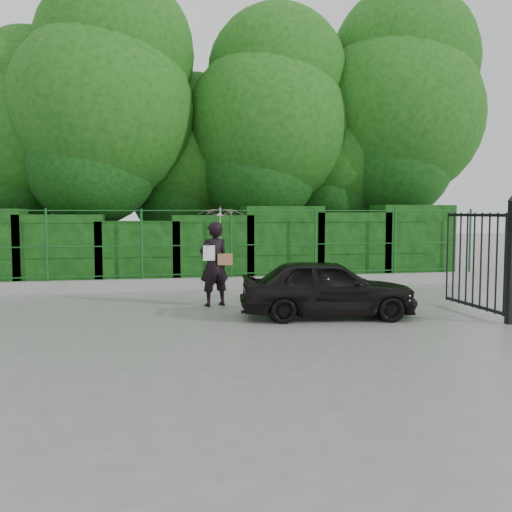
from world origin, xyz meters
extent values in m
plane|color=gray|center=(0.00, 0.00, 0.00)|extent=(80.00, 80.00, 0.00)
cube|color=#9E9E99|center=(0.00, 4.50, 0.15)|extent=(14.00, 0.25, 0.30)
cylinder|color=#15501D|center=(-4.20, 4.50, 1.20)|extent=(0.06, 0.06, 1.80)
cylinder|color=#15501D|center=(-1.90, 4.50, 1.20)|extent=(0.06, 0.06, 1.80)
cylinder|color=#15501D|center=(0.40, 4.50, 1.20)|extent=(0.06, 0.06, 1.80)
cylinder|color=#15501D|center=(2.70, 4.50, 1.20)|extent=(0.06, 0.06, 1.80)
cylinder|color=#15501D|center=(5.00, 4.50, 1.20)|extent=(0.06, 0.06, 1.80)
cylinder|color=#15501D|center=(7.30, 4.50, 1.20)|extent=(0.06, 0.06, 1.80)
cylinder|color=#15501D|center=(0.00, 4.50, 0.40)|extent=(13.60, 0.03, 0.03)
cylinder|color=#15501D|center=(0.00, 4.50, 1.15)|extent=(13.60, 0.03, 0.03)
cylinder|color=#15501D|center=(0.00, 4.50, 2.05)|extent=(13.60, 0.03, 0.03)
cube|color=black|center=(-4.00, 5.50, 0.97)|extent=(2.20, 1.20, 1.95)
cube|color=black|center=(-2.00, 5.50, 0.89)|extent=(2.20, 1.20, 1.77)
cube|color=black|center=(0.00, 5.50, 0.96)|extent=(2.20, 1.20, 1.93)
cube|color=black|center=(2.00, 5.50, 1.09)|extent=(2.20, 1.20, 2.18)
cube|color=black|center=(4.00, 5.50, 1.00)|extent=(2.20, 1.20, 2.00)
cube|color=black|center=(6.00, 5.50, 1.11)|extent=(2.20, 1.20, 2.22)
cylinder|color=black|center=(-5.50, 8.00, 1.88)|extent=(0.36, 0.36, 3.75)
sphere|color=#14470F|center=(-5.50, 8.00, 4.12)|extent=(4.50, 4.50, 4.50)
cylinder|color=black|center=(-3.00, 7.20, 2.25)|extent=(0.36, 0.36, 4.50)
sphere|color=#14470F|center=(-3.00, 7.20, 4.95)|extent=(5.40, 5.40, 5.40)
cylinder|color=black|center=(-0.50, 8.50, 1.62)|extent=(0.36, 0.36, 3.25)
sphere|color=#14470F|center=(-0.50, 8.50, 3.58)|extent=(3.90, 3.90, 3.90)
cylinder|color=black|center=(2.00, 7.50, 2.12)|extent=(0.36, 0.36, 4.25)
sphere|color=#14470F|center=(2.00, 7.50, 4.68)|extent=(5.10, 5.10, 5.10)
cylinder|color=black|center=(4.50, 8.20, 1.75)|extent=(0.36, 0.36, 3.50)
sphere|color=#14470F|center=(4.50, 8.20, 3.85)|extent=(4.20, 4.20, 4.20)
cylinder|color=black|center=(6.50, 7.80, 2.38)|extent=(0.36, 0.36, 4.75)
sphere|color=#14470F|center=(6.50, 7.80, 5.23)|extent=(5.70, 5.70, 5.70)
cube|color=black|center=(4.60, -1.20, 1.10)|extent=(0.14, 0.14, 2.20)
cube|color=black|center=(4.60, -0.05, 0.15)|extent=(0.05, 2.00, 0.06)
cube|color=black|center=(4.60, -0.05, 1.95)|extent=(0.05, 2.00, 0.06)
cylinder|color=black|center=(4.60, -1.00, 1.05)|extent=(0.04, 0.04, 1.90)
cylinder|color=black|center=(4.60, -0.75, 1.05)|extent=(0.04, 0.04, 1.90)
cylinder|color=black|center=(4.60, -0.50, 1.05)|extent=(0.04, 0.04, 1.90)
cylinder|color=black|center=(4.60, -0.25, 1.05)|extent=(0.04, 0.04, 1.90)
cylinder|color=black|center=(4.60, 0.00, 1.05)|extent=(0.04, 0.04, 1.90)
cylinder|color=black|center=(4.60, 0.25, 1.05)|extent=(0.04, 0.04, 1.90)
cylinder|color=black|center=(4.60, 0.50, 1.05)|extent=(0.04, 0.04, 1.90)
cylinder|color=black|center=(4.60, 0.75, 1.05)|extent=(0.04, 0.04, 1.90)
cylinder|color=black|center=(4.60, 1.00, 1.05)|extent=(0.04, 0.04, 1.90)
imported|color=black|center=(-0.38, 1.81, 0.90)|extent=(0.75, 0.60, 1.80)
imported|color=beige|center=(-0.23, 1.86, 1.68)|extent=(0.99, 1.01, 0.91)
cube|color=olive|center=(-0.16, 1.73, 1.01)|extent=(0.32, 0.15, 0.24)
cube|color=white|center=(-0.50, 1.69, 1.15)|extent=(0.25, 0.02, 0.32)
imported|color=black|center=(1.58, 0.07, 0.57)|extent=(3.48, 1.78, 1.13)
camera|label=1|loc=(-1.86, -10.25, 2.00)|focal=40.00mm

